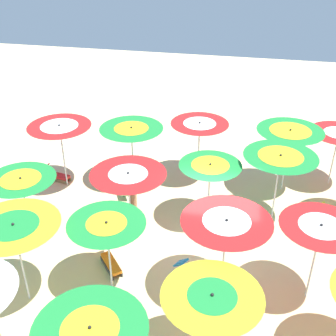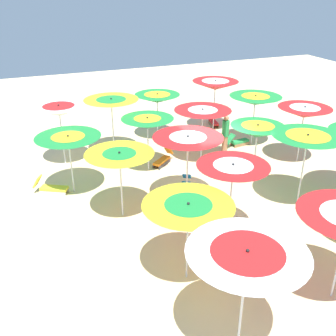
% 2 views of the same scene
% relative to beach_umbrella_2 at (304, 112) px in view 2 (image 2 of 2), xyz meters
% --- Properties ---
extents(ground, '(42.34, 42.34, 0.04)m').
position_rel_beach_umbrella_2_xyz_m(ground, '(-0.99, 4.28, -2.13)').
color(ground, beige).
extents(beach_umbrella_2, '(2.10, 2.10, 2.37)m').
position_rel_beach_umbrella_2_xyz_m(beach_umbrella_2, '(0.00, 0.00, 0.00)').
color(beach_umbrella_2, silver).
rests_on(beach_umbrella_2, ground).
extents(beach_umbrella_3, '(2.28, 2.28, 2.30)m').
position_rel_beach_umbrella_2_xyz_m(beach_umbrella_3, '(2.34, 0.75, -0.06)').
color(beach_umbrella_3, silver).
rests_on(beach_umbrella_3, ground).
extents(beach_umbrella_4, '(2.22, 2.22, 2.50)m').
position_rel_beach_umbrella_2_xyz_m(beach_umbrella_4, '(4.71, 1.48, 0.12)').
color(beach_umbrella_4, silver).
rests_on(beach_umbrella_4, ground).
extents(beach_umbrella_6, '(2.28, 2.28, 2.50)m').
position_rel_beach_umbrella_2_xyz_m(beach_umbrella_6, '(-2.78, 2.14, 0.18)').
color(beach_umbrella_6, silver).
rests_on(beach_umbrella_6, ground).
extents(beach_umbrella_7, '(1.96, 1.96, 2.20)m').
position_rel_beach_umbrella_2_xyz_m(beach_umbrella_7, '(-0.70, 2.59, -0.19)').
color(beach_umbrella_7, silver).
rests_on(beach_umbrella_7, ground).
extents(beach_umbrella_8, '(2.30, 2.30, 2.23)m').
position_rel_beach_umbrella_2_xyz_m(beach_umbrella_8, '(1.61, 3.66, -0.12)').
color(beach_umbrella_8, silver).
rests_on(beach_umbrella_8, ground).
extents(beach_umbrella_9, '(2.07, 2.07, 2.16)m').
position_rel_beach_umbrella_2_xyz_m(beach_umbrella_9, '(4.64, 4.48, -0.19)').
color(beach_umbrella_9, silver).
rests_on(beach_umbrella_9, ground).
extents(beach_umbrella_11, '(2.01, 2.01, 2.41)m').
position_rel_beach_umbrella_2_xyz_m(beach_umbrella_11, '(-3.69, 5.34, 0.07)').
color(beach_umbrella_11, silver).
rests_on(beach_umbrella_11, ground).
extents(beach_umbrella_12, '(2.25, 2.25, 2.47)m').
position_rel_beach_umbrella_2_xyz_m(beach_umbrella_12, '(-1.46, 5.68, 0.14)').
color(beach_umbrella_12, silver).
rests_on(beach_umbrella_12, ground).
extents(beach_umbrella_13, '(2.00, 2.00, 2.20)m').
position_rel_beach_umbrella_2_xyz_m(beach_umbrella_13, '(1.48, 6.03, -0.16)').
color(beach_umbrella_13, silver).
rests_on(beach_umbrella_13, ground).
extents(beach_umbrella_14, '(2.25, 2.25, 2.50)m').
position_rel_beach_umbrella_2_xyz_m(beach_umbrella_14, '(3.48, 6.90, 0.16)').
color(beach_umbrella_14, silver).
rests_on(beach_umbrella_14, ground).
extents(beach_umbrella_15, '(2.29, 2.29, 2.53)m').
position_rel_beach_umbrella_2_xyz_m(beach_umbrella_15, '(-7.19, 7.06, 0.20)').
color(beach_umbrella_15, silver).
rests_on(beach_umbrella_15, ground).
extents(beach_umbrella_16, '(2.20, 2.20, 2.22)m').
position_rel_beach_umbrella_2_xyz_m(beach_umbrella_16, '(-4.82, 7.17, -0.13)').
color(beach_umbrella_16, silver).
rests_on(beach_umbrella_16, ground).
extents(beach_umbrella_17, '(2.11, 2.11, 2.24)m').
position_rel_beach_umbrella_2_xyz_m(beach_umbrella_17, '(-1.38, 7.89, -0.14)').
color(beach_umbrella_17, silver).
rests_on(beach_umbrella_17, ground).
extents(beach_umbrella_18, '(2.22, 2.22, 2.17)m').
position_rel_beach_umbrella_2_xyz_m(beach_umbrella_18, '(0.77, 9.09, -0.18)').
color(beach_umbrella_18, silver).
rests_on(beach_umbrella_18, ground).
extents(beach_umbrella_19, '(2.01, 2.01, 2.51)m').
position_rel_beach_umbrella_2_xyz_m(beach_umbrella_19, '(3.32, 9.02, 0.14)').
color(beach_umbrella_19, silver).
rests_on(beach_umbrella_19, ground).
extents(lounger_0, '(0.48, 1.24, 0.63)m').
position_rel_beach_umbrella_2_xyz_m(lounger_0, '(2.36, 1.44, -1.90)').
color(lounger_0, olive).
rests_on(lounger_0, ground).
extents(lounger_1, '(1.17, 0.86, 0.52)m').
position_rel_beach_umbrella_2_xyz_m(lounger_1, '(-0.70, 5.39, -1.92)').
color(lounger_1, olive).
rests_on(lounger_1, ground).
extents(lounger_3, '(0.90, 1.23, 0.64)m').
position_rel_beach_umbrella_2_xyz_m(lounger_3, '(0.95, 9.83, -1.90)').
color(lounger_3, silver).
rests_on(lounger_3, ground).
extents(lounger_4, '(1.32, 0.54, 0.58)m').
position_rel_beach_umbrella_2_xyz_m(lounger_4, '(5.28, 1.20, -1.91)').
color(lounger_4, olive).
rests_on(lounger_4, ground).
extents(lounger_5, '(1.02, 1.15, 0.57)m').
position_rel_beach_umbrella_2_xyz_m(lounger_5, '(1.76, 5.32, -1.92)').
color(lounger_5, '#333338').
rests_on(lounger_5, ground).
extents(beachgoer_0, '(0.30, 0.30, 1.68)m').
position_rel_beach_umbrella_2_xyz_m(beachgoer_0, '(1.88, 2.41, -1.23)').
color(beachgoer_0, '#A3704C').
rests_on(beachgoer_0, ground).
extents(beach_ball, '(0.34, 0.34, 0.34)m').
position_rel_beach_umbrella_2_xyz_m(beach_ball, '(6.09, 9.34, -1.94)').
color(beach_ball, white).
rests_on(beach_ball, ground).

